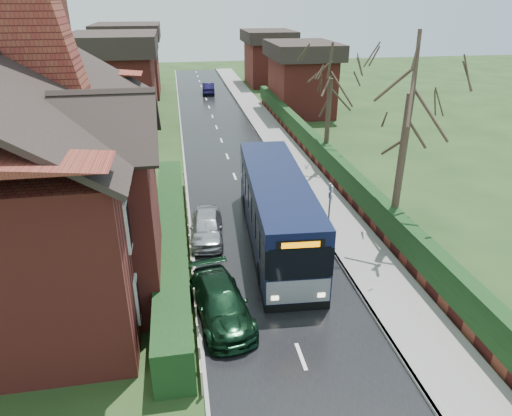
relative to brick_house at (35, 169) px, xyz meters
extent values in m
plane|color=#304C20|center=(8.73, -4.78, -4.38)|extent=(140.00, 140.00, 0.00)
cube|color=black|center=(8.73, 5.22, -4.37)|extent=(6.00, 100.00, 0.02)
cube|color=slate|center=(12.98, 5.22, -4.31)|extent=(2.50, 100.00, 0.14)
cube|color=gray|center=(11.78, 5.22, -4.31)|extent=(0.12, 100.00, 0.14)
cube|color=gray|center=(5.68, 5.22, -4.33)|extent=(0.12, 100.00, 0.10)
cube|color=black|center=(4.83, 0.22, -3.58)|extent=(1.20, 16.00, 1.60)
cube|color=maroon|center=(14.53, 5.22, -4.08)|extent=(0.30, 50.00, 0.60)
cube|color=black|center=(14.53, 5.22, -3.18)|extent=(0.60, 50.00, 1.20)
cube|color=maroon|center=(-0.27, 0.22, -1.38)|extent=(8.00, 14.00, 6.00)
cube|color=maroon|center=(3.23, -2.78, -1.38)|extent=(2.50, 4.00, 6.00)
cube|color=brown|center=(0.73, 4.22, 4.82)|extent=(0.90, 1.40, 2.20)
cube|color=silver|center=(3.78, -4.78, -2.78)|extent=(0.08, 1.20, 1.60)
cube|color=black|center=(3.81, -4.78, -2.78)|extent=(0.03, 0.95, 1.35)
cube|color=silver|center=(3.78, -4.78, -0.18)|extent=(0.08, 1.20, 1.60)
cube|color=black|center=(3.81, -4.78, -0.18)|extent=(0.03, 0.95, 1.35)
cube|color=silver|center=(3.78, -0.78, -2.78)|extent=(0.08, 1.20, 1.60)
cube|color=black|center=(3.81, -0.78, -2.78)|extent=(0.03, 0.95, 1.35)
cube|color=silver|center=(3.78, -0.78, -0.18)|extent=(0.08, 1.20, 1.60)
cube|color=black|center=(3.81, -0.78, -0.18)|extent=(0.03, 0.95, 1.35)
cube|color=silver|center=(3.78, 3.22, -2.78)|extent=(0.08, 1.20, 1.60)
cube|color=black|center=(3.81, 3.22, -2.78)|extent=(0.03, 0.95, 1.35)
cube|color=silver|center=(3.78, 3.22, -0.18)|extent=(0.08, 1.20, 1.60)
cube|color=black|center=(3.81, 3.22, -0.18)|extent=(0.03, 0.95, 1.35)
cube|color=silver|center=(3.78, 5.72, -2.78)|extent=(0.08, 1.20, 1.60)
cube|color=black|center=(3.81, 5.72, -2.78)|extent=(0.03, 0.95, 1.35)
cube|color=silver|center=(3.78, 5.72, -0.18)|extent=(0.08, 1.20, 1.60)
cube|color=black|center=(3.81, 5.72, -0.18)|extent=(0.03, 0.95, 1.35)
cube|color=black|center=(9.53, 0.68, -3.50)|extent=(3.05, 10.62, 1.09)
cube|color=black|center=(9.53, 0.68, -2.38)|extent=(3.07, 10.62, 1.14)
cube|color=black|center=(9.53, 0.68, -1.50)|extent=(3.05, 10.62, 0.63)
cube|color=black|center=(9.53, 0.68, -4.21)|extent=(3.05, 10.62, 0.33)
cube|color=gray|center=(9.20, -4.50, -3.52)|extent=(2.29, 0.27, 0.95)
cube|color=black|center=(9.20, -4.53, -2.37)|extent=(2.15, 0.22, 1.24)
cube|color=black|center=(9.20, -4.53, -1.61)|extent=(1.67, 0.19, 0.33)
cube|color=#FF8C00|center=(9.20, -4.57, -1.61)|extent=(1.31, 0.12, 0.21)
cube|color=black|center=(9.20, -4.51, -4.17)|extent=(2.34, 0.29, 0.29)
cube|color=#FFF2CC|center=(8.37, -4.51, -3.71)|extent=(0.27, 0.07, 0.17)
cube|color=#FFF2CC|center=(10.03, -4.61, -3.71)|extent=(0.27, 0.07, 0.17)
cylinder|color=black|center=(8.25, -2.60, -3.92)|extent=(0.32, 0.93, 0.92)
cylinder|color=black|center=(10.40, -2.73, -3.92)|extent=(0.32, 0.93, 0.92)
cylinder|color=black|center=(8.67, 4.10, -3.92)|extent=(0.32, 0.93, 0.92)
cylinder|color=black|center=(10.82, 3.97, -3.92)|extent=(0.32, 0.93, 0.92)
imported|color=silver|center=(6.42, 1.46, -3.75)|extent=(1.78, 3.79, 1.26)
imported|color=black|center=(6.47, -4.40, -3.76)|extent=(2.31, 4.43, 1.23)
imported|color=#141032|center=(9.24, 36.39, -3.74)|extent=(1.57, 3.93, 1.27)
cylinder|color=slate|center=(11.93, 0.45, -2.98)|extent=(0.08, 0.08, 2.78)
cube|color=silver|center=(11.93, 0.45, -1.79)|extent=(0.06, 0.42, 0.32)
cube|color=silver|center=(11.93, 0.45, -2.19)|extent=(0.05, 0.38, 0.28)
cylinder|color=#3B2C23|center=(14.73, -0.27, -0.99)|extent=(0.33, 0.33, 6.77)
cylinder|color=#32291E|center=(14.73, 9.62, -1.48)|extent=(0.31, 0.31, 5.79)
cylinder|color=#3C3024|center=(-0.91, 9.27, -0.54)|extent=(0.35, 0.35, 7.66)
camera|label=1|loc=(5.44, -17.38, 5.93)|focal=32.00mm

